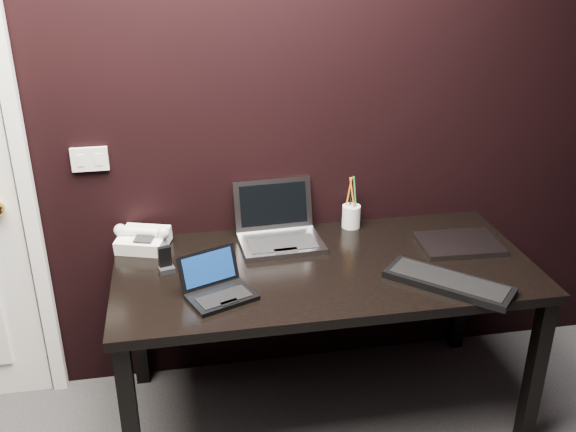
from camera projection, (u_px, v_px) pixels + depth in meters
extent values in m
plane|color=black|center=(237.00, 109.00, 2.70)|extent=(4.00, 0.00, 4.00)
cube|color=white|center=(26.00, 186.00, 2.64)|extent=(0.06, 0.05, 2.11)
cube|color=silver|center=(90.00, 159.00, 2.66)|extent=(0.15, 0.02, 0.10)
cube|color=silver|center=(81.00, 160.00, 2.65)|extent=(0.03, 0.01, 0.05)
cube|color=silver|center=(98.00, 159.00, 2.66)|extent=(0.03, 0.01, 0.05)
cube|color=black|center=(325.00, 269.00, 2.63)|extent=(1.70, 0.80, 0.04)
cube|color=black|center=(130.00, 423.00, 2.33)|extent=(0.06, 0.06, 0.70)
cube|color=black|center=(535.00, 373.00, 2.59)|extent=(0.06, 0.06, 0.70)
cube|color=black|center=(137.00, 318.00, 2.96)|extent=(0.06, 0.06, 0.70)
cube|color=black|center=(462.00, 287.00, 3.22)|extent=(0.06, 0.06, 0.70)
cube|color=black|center=(222.00, 297.00, 2.37)|extent=(0.28, 0.24, 0.02)
cube|color=black|center=(224.00, 297.00, 2.35)|extent=(0.21, 0.16, 0.00)
cube|color=black|center=(229.00, 302.00, 2.32)|extent=(0.07, 0.05, 0.00)
cube|color=black|center=(208.00, 268.00, 2.42)|extent=(0.24, 0.14, 0.14)
cube|color=#0B2252|center=(209.00, 268.00, 2.42)|extent=(0.20, 0.11, 0.11)
cube|color=#96969B|center=(281.00, 243.00, 2.77)|extent=(0.36, 0.27, 0.02)
cube|color=black|center=(283.00, 243.00, 2.74)|extent=(0.29, 0.15, 0.00)
cube|color=#95959A|center=(286.00, 250.00, 2.68)|extent=(0.10, 0.05, 0.00)
cube|color=gray|center=(273.00, 204.00, 2.86)|extent=(0.35, 0.09, 0.22)
cube|color=black|center=(274.00, 204.00, 2.85)|extent=(0.30, 0.06, 0.18)
cube|color=black|center=(448.00, 283.00, 2.46)|extent=(0.46, 0.45, 0.03)
cube|color=black|center=(449.00, 279.00, 2.45)|extent=(0.41, 0.40, 0.00)
cube|color=gray|center=(459.00, 244.00, 2.77)|extent=(0.35, 0.26, 0.02)
cube|color=white|center=(144.00, 241.00, 2.74)|extent=(0.25, 0.24, 0.08)
cylinder|color=white|center=(142.00, 232.00, 2.71)|extent=(0.19, 0.10, 0.04)
sphere|color=silver|center=(120.00, 230.00, 2.72)|extent=(0.07, 0.07, 0.06)
sphere|color=silver|center=(163.00, 233.00, 2.70)|extent=(0.07, 0.07, 0.06)
cube|color=black|center=(144.00, 239.00, 2.68)|extent=(0.09, 0.08, 0.01)
cube|color=black|center=(165.00, 259.00, 2.55)|extent=(0.05, 0.04, 0.11)
cube|color=black|center=(167.00, 270.00, 2.56)|extent=(0.07, 0.06, 0.02)
cylinder|color=silver|center=(351.00, 216.00, 2.93)|extent=(0.11, 0.11, 0.10)
cylinder|color=orange|center=(349.00, 193.00, 2.88)|extent=(0.03, 0.03, 0.16)
cylinder|color=#279145|center=(355.00, 193.00, 2.88)|extent=(0.02, 0.02, 0.16)
cylinder|color=black|center=(351.00, 192.00, 2.90)|extent=(0.02, 0.02, 0.16)
cylinder|color=#EB5A16|center=(352.00, 194.00, 2.87)|extent=(0.03, 0.03, 0.16)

